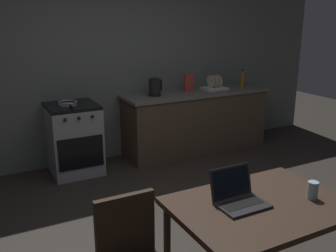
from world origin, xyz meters
TOP-DOWN VIEW (x-y plane):
  - ground_plane at (0.00, 0.00)m, footprint 12.00×12.00m
  - back_wall at (0.30, 2.35)m, footprint 6.40×0.10m
  - kitchen_counter at (1.21, 2.00)m, footprint 2.16×0.64m
  - stove_oven at (-0.57, 1.99)m, footprint 0.60×0.62m
  - dining_table at (-0.06, -0.84)m, footprint 1.13×0.81m
  - laptop at (-0.19, -0.77)m, footprint 0.32×0.27m
  - electric_kettle at (0.55, 2.00)m, footprint 0.19×0.17m
  - bottle at (1.98, 1.95)m, footprint 0.07×0.07m
  - frying_pan at (-0.62, 1.97)m, footprint 0.23×0.40m
  - drinking_glass at (0.30, -0.94)m, footprint 0.07×0.07m
  - cereal_box at (1.09, 2.02)m, footprint 0.13×0.05m
  - dish_rack at (1.52, 2.00)m, footprint 0.34×0.26m

SIDE VIEW (x-z plane):
  - ground_plane at x=0.00m, z-range 0.00..0.00m
  - stove_oven at x=-0.57m, z-range 0.00..0.88m
  - kitchen_counter at x=1.21m, z-range 0.00..0.88m
  - dining_table at x=-0.06m, z-range 0.29..1.03m
  - laptop at x=-0.19m, z-range 0.67..0.90m
  - drinking_glass at x=0.30m, z-range 0.74..0.86m
  - frying_pan at x=-0.62m, z-range 0.88..0.93m
  - dish_rack at x=1.52m, z-range 0.82..1.03m
  - electric_kettle at x=0.55m, z-range 0.88..1.12m
  - cereal_box at x=1.09m, z-range 0.88..1.13m
  - bottle at x=1.98m, z-range 0.87..1.14m
  - back_wall at x=0.30m, z-range 0.00..2.69m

